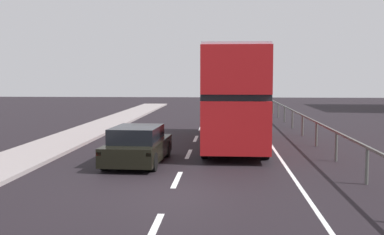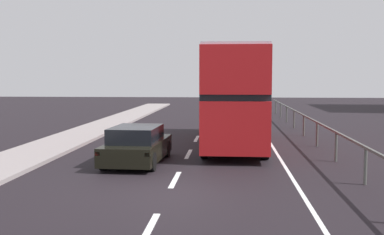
{
  "view_description": "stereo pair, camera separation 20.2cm",
  "coord_description": "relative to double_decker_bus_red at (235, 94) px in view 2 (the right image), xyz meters",
  "views": [
    {
      "loc": [
        1.43,
        -12.62,
        3.14
      ],
      "look_at": [
        0.09,
        7.15,
        1.43
      ],
      "focal_mm": 44.49,
      "sensor_mm": 36.0,
      "label": 1
    },
    {
      "loc": [
        1.63,
        -12.6,
        3.14
      ],
      "look_at": [
        0.09,
        7.15,
        1.43
      ],
      "focal_mm": 44.49,
      "sensor_mm": 36.0,
      "label": 2
    }
  ],
  "objects": [
    {
      "name": "ground_plane",
      "position": [
        -1.89,
        -9.39,
        -2.38
      ],
      "size": [
        75.71,
        120.0,
        0.1
      ],
      "primitive_type": "cube",
      "color": "black"
    },
    {
      "name": "lane_paint_markings",
      "position": [
        0.26,
        -0.44,
        -2.33
      ],
      "size": [
        3.74,
        46.0,
        0.01
      ],
      "color": "silver",
      "rests_on": "ground"
    },
    {
      "name": "bridge_side_railing",
      "position": [
        3.7,
        -0.39,
        -1.41
      ],
      "size": [
        0.1,
        42.0,
        1.13
      ],
      "color": "#51524D",
      "rests_on": "ground"
    },
    {
      "name": "double_decker_bus_red",
      "position": [
        0.0,
        0.0,
        0.0
      ],
      "size": [
        2.66,
        10.98,
        4.36
      ],
      "rotation": [
        0.0,
        0.0,
        -0.01
      ],
      "color": "#B21518",
      "rests_on": "ground"
    },
    {
      "name": "hatchback_car_near",
      "position": [
        -3.58,
        -5.13,
        -1.68
      ],
      "size": [
        2.01,
        4.35,
        1.36
      ],
      "rotation": [
        0.0,
        0.0,
        -0.04
      ],
      "color": "black",
      "rests_on": "ground"
    }
  ]
}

